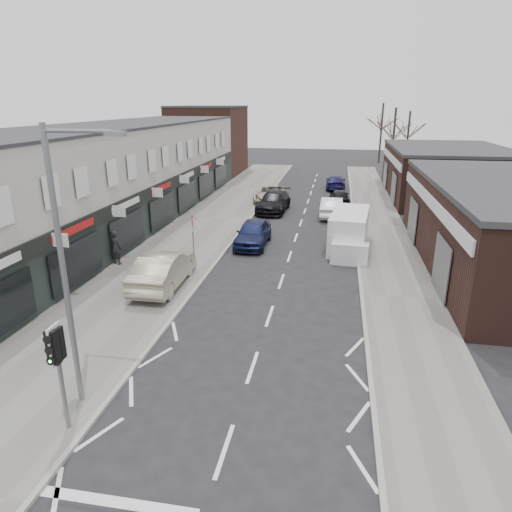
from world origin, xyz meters
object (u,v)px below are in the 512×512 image
at_px(warning_sign, 193,225).
at_px(parked_car_right_a, 332,207).
at_px(traffic_light, 57,354).
at_px(parked_car_right_b, 340,197).
at_px(pedestrian, 116,247).
at_px(parked_car_right_c, 336,182).
at_px(parked_car_left_b, 274,202).
at_px(white_van, 349,232).
at_px(street_lamp, 67,258).
at_px(sedan_on_pavement, 163,269).
at_px(parked_car_left_c, 270,194).
at_px(parked_car_left_a, 253,233).

relative_size(warning_sign, parked_car_right_a, 0.58).
bearing_deg(warning_sign, traffic_light, -86.90).
bearing_deg(parked_car_right_b, warning_sign, 60.59).
relative_size(pedestrian, parked_car_right_a, 0.41).
bearing_deg(parked_car_right_c, parked_car_left_b, 65.72).
xyz_separation_m(white_van, pedestrian, (-12.60, -5.30, -0.01)).
xyz_separation_m(street_lamp, parked_car_right_a, (6.73, 25.19, -3.85)).
height_order(parked_car_right_a, parked_car_right_b, parked_car_right_a).
bearing_deg(sedan_on_pavement, pedestrian, -36.20).
height_order(traffic_light, sedan_on_pavement, traffic_light).
distance_m(traffic_light, parked_car_left_c, 31.16).
bearing_deg(pedestrian, parked_car_right_a, -113.61).
bearing_deg(parked_car_left_c, parked_car_left_a, -84.43).
distance_m(warning_sign, parked_car_right_b, 18.95).
xyz_separation_m(pedestrian, parked_car_right_a, (11.41, 13.68, -0.30)).
xyz_separation_m(white_van, parked_car_right_b, (-0.58, 13.11, -0.41)).
height_order(traffic_light, parked_car_left_a, traffic_light).
relative_size(street_lamp, parked_car_right_b, 1.99).
bearing_deg(sedan_on_pavement, parked_car_left_c, -97.14).
relative_size(parked_car_left_a, parked_car_left_c, 0.91).
bearing_deg(white_van, street_lamp, -109.47).
xyz_separation_m(white_van, parked_car_right_a, (-1.19, 8.39, -0.32)).
distance_m(white_van, parked_car_right_a, 8.48).
relative_size(warning_sign, pedestrian, 1.41).
distance_m(street_lamp, parked_car_left_a, 17.14).
bearing_deg(parked_car_right_a, pedestrian, 51.25).
height_order(traffic_light, street_lamp, street_lamp).
xyz_separation_m(parked_car_right_b, parked_car_right_c, (-0.44, 7.63, 0.01)).
relative_size(traffic_light, parked_car_right_a, 0.66).
bearing_deg(pedestrian, street_lamp, 128.32).
bearing_deg(sedan_on_pavement, parked_car_right_b, -113.05).
xyz_separation_m(street_lamp, warning_sign, (-0.63, 12.80, -2.42)).
distance_m(sedan_on_pavement, parked_car_right_c, 29.68).
distance_m(white_van, parked_car_left_b, 11.15).
distance_m(parked_car_right_a, parked_car_right_b, 4.77).
xyz_separation_m(warning_sign, parked_car_left_b, (2.60, 13.43, -1.40)).
xyz_separation_m(street_lamp, parked_car_left_a, (2.01, 16.59, -3.82)).
bearing_deg(parked_car_left_c, white_van, -60.77).
relative_size(parked_car_left_b, parked_car_right_b, 1.38).
bearing_deg(parked_car_right_b, parked_car_left_b, 30.05).
bearing_deg(parked_car_left_c, parked_car_right_c, 54.75).
distance_m(white_van, parked_car_left_a, 5.92).
bearing_deg(white_van, parked_car_right_b, 98.32).
bearing_deg(white_van, pedestrian, -151.41).
distance_m(street_lamp, parked_car_left_b, 26.57).
bearing_deg(sedan_on_pavement, parked_car_right_c, -106.82).
relative_size(white_van, parked_car_left_a, 1.30).
relative_size(parked_car_left_b, parked_car_right_c, 1.16).
bearing_deg(parked_car_left_c, traffic_light, -90.08).
bearing_deg(traffic_light, parked_car_right_b, 76.94).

